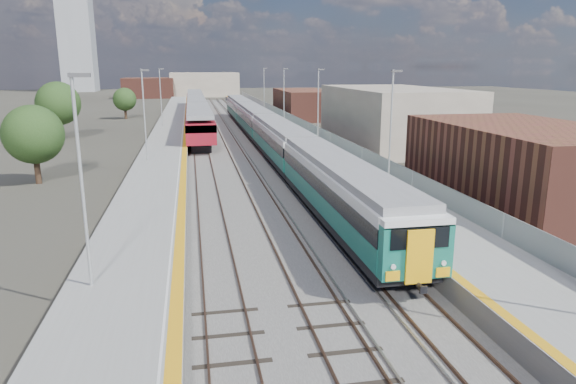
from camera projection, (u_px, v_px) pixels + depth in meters
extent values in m
plane|color=#47443A|center=(247.00, 142.00, 60.69)|extent=(320.00, 320.00, 0.00)
cube|color=#565451|center=(227.00, 140.00, 62.66)|extent=(10.50, 155.00, 0.06)
cube|color=#4C3323|center=(249.00, 136.00, 65.58)|extent=(0.07, 160.00, 0.14)
cube|color=#4C3323|center=(260.00, 135.00, 65.84)|extent=(0.07, 160.00, 0.14)
cube|color=#4C3323|center=(221.00, 136.00, 64.95)|extent=(0.07, 160.00, 0.14)
cube|color=#4C3323|center=(233.00, 136.00, 65.21)|extent=(0.07, 160.00, 0.14)
cube|color=#4C3323|center=(193.00, 137.00, 64.32)|extent=(0.07, 160.00, 0.14)
cube|color=#4C3323|center=(205.00, 137.00, 64.58)|extent=(0.07, 160.00, 0.14)
cube|color=gray|center=(246.00, 136.00, 65.52)|extent=(0.08, 160.00, 0.10)
cube|color=gray|center=(235.00, 136.00, 65.27)|extent=(0.08, 160.00, 0.10)
cube|color=slate|center=(287.00, 134.00, 63.90)|extent=(4.70, 155.00, 1.00)
cube|color=gray|center=(287.00, 130.00, 63.78)|extent=(4.70, 155.00, 0.03)
cube|color=orange|center=(270.00, 130.00, 63.40)|extent=(0.40, 155.00, 0.01)
cube|color=gray|center=(304.00, 125.00, 64.03)|extent=(0.06, 155.00, 1.20)
cylinder|color=#9EA0A3|center=(391.00, 127.00, 34.01)|extent=(0.12, 0.12, 7.50)
cube|color=#4C4C4F|center=(397.00, 71.00, 33.19)|extent=(0.70, 0.18, 0.14)
cylinder|color=#9EA0A3|center=(318.00, 106.00, 53.10)|extent=(0.12, 0.12, 7.50)
cube|color=#4C4C4F|center=(321.00, 69.00, 52.28)|extent=(0.70, 0.18, 0.14)
cylinder|color=#9EA0A3|center=(284.00, 95.00, 72.20)|extent=(0.12, 0.12, 7.50)
cube|color=#4C4C4F|center=(286.00, 69.00, 71.38)|extent=(0.70, 0.18, 0.14)
cylinder|color=#9EA0A3|center=(264.00, 89.00, 91.29)|extent=(0.12, 0.12, 7.50)
cube|color=#4C4C4F|center=(265.00, 68.00, 90.47)|extent=(0.70, 0.18, 0.14)
cube|color=slate|center=(169.00, 137.00, 61.33)|extent=(4.30, 155.00, 1.00)
cube|color=gray|center=(169.00, 133.00, 61.21)|extent=(4.30, 155.00, 0.03)
cube|color=orange|center=(185.00, 132.00, 61.55)|extent=(0.45, 155.00, 0.01)
cube|color=silver|center=(182.00, 132.00, 61.49)|extent=(0.08, 155.00, 0.01)
cylinder|color=#9EA0A3|center=(82.00, 184.00, 17.63)|extent=(0.12, 0.12, 7.50)
cube|color=#4C4C4F|center=(79.00, 75.00, 16.81)|extent=(0.70, 0.18, 0.14)
cylinder|color=#9EA0A3|center=(144.00, 115.00, 42.45)|extent=(0.12, 0.12, 7.50)
cube|color=#4C4C4F|center=(145.00, 70.00, 41.63)|extent=(0.70, 0.18, 0.14)
cylinder|color=#9EA0A3|center=(161.00, 97.00, 67.27)|extent=(0.12, 0.12, 7.50)
cube|color=#4C4C4F|center=(161.00, 69.00, 66.45)|extent=(0.70, 0.18, 0.14)
cube|color=brown|center=(525.00, 167.00, 32.04)|extent=(9.00, 16.00, 5.20)
cube|color=gray|center=(392.00, 117.00, 58.03)|extent=(11.00, 22.00, 6.40)
cube|color=brown|center=(304.00, 104.00, 89.18)|extent=(8.00, 18.00, 4.80)
cube|color=gray|center=(204.00, 84.00, 154.96)|extent=(20.00, 14.00, 7.00)
cube|color=brown|center=(149.00, 88.00, 147.48)|extent=(14.00, 12.00, 5.60)
cube|color=gray|center=(77.00, 34.00, 181.51)|extent=(11.00, 11.00, 40.00)
cube|color=black|center=(340.00, 212.00, 28.49)|extent=(2.66, 19.10, 0.45)
cube|color=#136254|center=(340.00, 198.00, 28.30)|extent=(2.76, 19.10, 1.12)
cube|color=black|center=(341.00, 182.00, 28.09)|extent=(2.82, 19.10, 0.76)
cube|color=white|center=(341.00, 171.00, 27.95)|extent=(2.76, 19.10, 0.47)
cube|color=gray|center=(341.00, 164.00, 27.85)|extent=(2.45, 19.10, 0.39)
cube|color=black|center=(280.00, 154.00, 47.20)|extent=(2.66, 19.10, 0.45)
cube|color=#136254|center=(280.00, 146.00, 47.02)|extent=(2.76, 19.10, 1.12)
cube|color=black|center=(280.00, 136.00, 46.81)|extent=(2.82, 19.10, 0.76)
cube|color=white|center=(280.00, 129.00, 46.66)|extent=(2.76, 19.10, 0.47)
cube|color=gray|center=(280.00, 125.00, 46.57)|extent=(2.45, 19.10, 0.39)
cube|color=black|center=(254.00, 129.00, 65.92)|extent=(2.66, 19.10, 0.45)
cube|color=#136254|center=(254.00, 123.00, 65.73)|extent=(2.76, 19.10, 1.12)
cube|color=black|center=(254.00, 116.00, 65.52)|extent=(2.82, 19.10, 0.76)
cube|color=white|center=(254.00, 112.00, 65.38)|extent=(2.76, 19.10, 0.47)
cube|color=gray|center=(254.00, 108.00, 65.28)|extent=(2.45, 19.10, 0.39)
cube|color=black|center=(240.00, 116.00, 84.63)|extent=(2.66, 19.10, 0.45)
cube|color=#136254|center=(240.00, 111.00, 84.45)|extent=(2.76, 19.10, 1.12)
cube|color=black|center=(239.00, 105.00, 84.24)|extent=(2.82, 19.10, 0.76)
cube|color=white|center=(239.00, 102.00, 84.09)|extent=(2.76, 19.10, 0.47)
cube|color=gray|center=(239.00, 99.00, 84.00)|extent=(2.45, 19.10, 0.39)
cube|color=#136254|center=(416.00, 251.00, 18.84)|extent=(2.74, 0.59, 2.06)
cube|color=black|center=(420.00, 238.00, 18.41)|extent=(2.25, 0.06, 0.78)
cube|color=#FFB310|center=(420.00, 257.00, 18.52)|extent=(1.03, 0.10, 2.06)
cube|color=black|center=(200.00, 138.00, 60.35)|extent=(2.05, 17.42, 0.71)
cube|color=maroon|center=(199.00, 124.00, 59.94)|extent=(3.02, 20.49, 2.16)
cube|color=black|center=(199.00, 119.00, 59.81)|extent=(3.08, 20.49, 0.75)
cube|color=gray|center=(199.00, 110.00, 59.56)|extent=(2.70, 20.49, 0.43)
cube|color=black|center=(197.00, 120.00, 80.39)|extent=(2.05, 17.42, 0.71)
cube|color=maroon|center=(197.00, 109.00, 79.98)|extent=(3.02, 20.49, 2.16)
cube|color=black|center=(196.00, 106.00, 79.85)|extent=(3.08, 20.49, 0.75)
cube|color=gray|center=(196.00, 99.00, 79.60)|extent=(2.70, 20.49, 0.43)
cube|color=black|center=(195.00, 110.00, 100.42)|extent=(2.05, 17.42, 0.71)
cube|color=maroon|center=(195.00, 101.00, 100.02)|extent=(3.02, 20.49, 2.16)
cube|color=black|center=(195.00, 98.00, 99.89)|extent=(3.08, 20.49, 0.75)
cube|color=gray|center=(195.00, 92.00, 99.64)|extent=(2.70, 20.49, 0.43)
cylinder|color=#382619|center=(38.00, 170.00, 38.97)|extent=(0.44, 0.44, 2.09)
sphere|color=#1F3A16|center=(33.00, 134.00, 38.33)|extent=(4.41, 4.41, 4.41)
cylinder|color=#382619|center=(61.00, 130.00, 62.25)|extent=(0.44, 0.44, 2.45)
sphere|color=#1F3A16|center=(58.00, 103.00, 61.49)|extent=(5.17, 5.17, 5.17)
cylinder|color=#382619|center=(126.00, 114.00, 87.56)|extent=(0.44, 0.44, 1.84)
sphere|color=#1F3A16|center=(125.00, 99.00, 86.99)|extent=(3.88, 3.88, 3.88)
cylinder|color=#382619|center=(363.00, 119.00, 77.97)|extent=(0.44, 0.44, 2.06)
sphere|color=#1F3A16|center=(364.00, 101.00, 77.33)|extent=(4.34, 4.34, 4.34)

